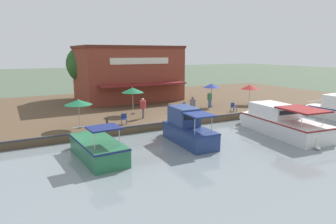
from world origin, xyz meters
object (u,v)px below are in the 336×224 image
patio_umbrella_back_row (212,86)px  swan (318,147)px  cafe_chair_beside_entrance (233,107)px  person_mid_patio (193,103)px  person_at_quay_edge (143,105)px  motorboat_second_along (95,146)px  patio_umbrella_mid_patio_left (250,87)px  tree_downstream_bank (84,65)px  person_near_entrance (210,98)px  waterfront_restaurant (128,73)px  motorboat_nearest_quay (276,121)px  patio_umbrella_mid_patio_right (133,90)px  cafe_chair_mid_patio (185,106)px  patio_umbrella_far_corner (78,102)px  mooring_post (107,123)px  cafe_chair_facing_river (124,118)px  motorboat_outer_channel (185,129)px

patio_umbrella_back_row → swan: size_ratio=3.65×
patio_umbrella_back_row → cafe_chair_beside_entrance: (3.29, 0.27, -1.77)m
person_mid_patio → swan: bearing=13.5°
person_at_quay_edge → motorboat_second_along: person_at_quay_edge is taller
patio_umbrella_mid_patio_left → tree_downstream_bank: 20.44m
cafe_chair_beside_entrance → person_near_entrance: bearing=-160.7°
waterfront_restaurant → motorboat_nearest_quay: bearing=16.4°
patio_umbrella_mid_patio_right → cafe_chair_mid_patio: (1.02, 5.14, -1.80)m
patio_umbrella_mid_patio_left → person_at_quay_edge: 13.55m
motorboat_second_along → person_at_quay_edge: bearing=136.7°
patio_umbrella_back_row → person_at_quay_edge: patio_umbrella_back_row is taller
person_at_quay_edge → motorboat_nearest_quay: 11.26m
person_near_entrance → tree_downstream_bank: (-13.18, -9.92, 3.08)m
cafe_chair_beside_entrance → person_mid_patio: (-0.27, -4.65, 0.64)m
waterfront_restaurant → patio_umbrella_far_corner: size_ratio=5.24×
patio_umbrella_mid_patio_left → tree_downstream_bank: bearing=-131.7°
waterfront_restaurant → patio_umbrella_mid_patio_right: bearing=-18.2°
tree_downstream_bank → cafe_chair_beside_entrance: bearing=34.4°
swan → mooring_post: bearing=-131.1°
tree_downstream_bank → patio_umbrella_mid_patio_right: bearing=7.3°
person_near_entrance → motorboat_nearest_quay: 8.93m
patio_umbrella_far_corner → cafe_chair_mid_patio: (-2.00, 10.78, -1.54)m
person_near_entrance → motorboat_second_along: person_near_entrance is taller
cafe_chair_facing_river → person_mid_patio: 6.83m
motorboat_outer_channel → cafe_chair_beside_entrance: bearing=119.8°
patio_umbrella_mid_patio_right → cafe_chair_beside_entrance: 10.07m
patio_umbrella_mid_patio_left → swan: (13.10, -6.31, -2.32)m
cafe_chair_beside_entrance → motorboat_outer_channel: (4.97, -8.66, -0.07)m
cafe_chair_beside_entrance → cafe_chair_facing_river: 11.44m
motorboat_nearest_quay → swan: (4.54, -1.16, -0.72)m
patio_umbrella_back_row → tree_downstream_bank: bearing=-139.9°
patio_umbrella_mid_patio_left → patio_umbrella_far_corner: (1.90, -19.22, 0.06)m
patio_umbrella_mid_patio_left → patio_umbrella_back_row: size_ratio=0.89×
patio_umbrella_far_corner → motorboat_outer_channel: patio_umbrella_far_corner is taller
patio_umbrella_back_row → cafe_chair_facing_river: size_ratio=2.96×
cafe_chair_mid_patio → motorboat_second_along: motorboat_second_along is taller
patio_umbrella_mid_patio_right → mooring_post: patio_umbrella_mid_patio_right is taller
patio_umbrella_mid_patio_left → cafe_chair_beside_entrance: size_ratio=2.64×
patio_umbrella_mid_patio_left → swan: bearing=-25.7°
person_near_entrance → person_mid_patio: bearing=-56.8°
swan → person_near_entrance: bearing=175.5°
waterfront_restaurant → patio_umbrella_back_row: size_ratio=4.71×
person_at_quay_edge → cafe_chair_beside_entrance: bearing=81.8°
patio_umbrella_back_row → patio_umbrella_mid_patio_right: (-0.18, -9.01, 0.03)m
patio_umbrella_back_row → motorboat_outer_channel: size_ratio=0.44×
person_mid_patio → person_near_entrance: (-2.42, 3.71, -0.03)m
motorboat_second_along → swan: bearing=66.6°
patio_umbrella_mid_patio_left → person_near_entrance: (-0.34, -5.25, -0.86)m
cafe_chair_beside_entrance → person_at_quay_edge: person_at_quay_edge is taller
patio_umbrella_back_row → mooring_post: (4.29, -12.91, -1.78)m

